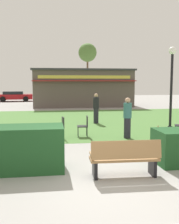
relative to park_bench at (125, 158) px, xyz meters
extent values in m
plane|color=#999691|center=(-0.49, -0.41, -0.48)|extent=(80.00, 80.00, 0.00)
cube|color=#4C7A38|center=(-0.49, 9.79, -0.48)|extent=(36.00, 12.00, 0.01)
cube|color=#9E7547|center=(0.00, 0.07, -0.03)|extent=(1.71, 0.54, 0.06)
cube|color=#9E7547|center=(0.00, -0.15, 0.25)|extent=(1.70, 0.18, 0.44)
cube|color=black|center=(-0.73, 0.09, -0.26)|extent=(0.09, 0.44, 0.45)
cube|color=black|center=(0.73, 0.04, -0.26)|extent=(0.09, 0.44, 0.45)
cube|color=#9E7547|center=(-0.81, 0.09, 0.09)|extent=(0.07, 0.44, 0.06)
cube|color=#9E7547|center=(0.81, 0.04, 0.09)|extent=(0.07, 0.44, 0.06)
cube|color=#1E4C23|center=(-2.67, 0.91, 0.11)|extent=(2.44, 1.10, 1.18)
cone|color=tan|center=(1.42, 1.41, 0.05)|extent=(0.78, 0.78, 1.05)
cone|color=tan|center=(-1.79, 1.24, 0.04)|extent=(0.69, 0.69, 1.04)
cylinder|color=black|center=(3.95, 5.97, -0.38)|extent=(0.22, 0.22, 0.20)
cylinder|color=black|center=(3.95, 5.97, 1.34)|extent=(0.12, 0.12, 3.64)
sphere|color=white|center=(3.95, 5.97, 3.32)|extent=(0.36, 0.36, 0.36)
cube|color=#594C47|center=(1.31, 19.85, 1.21)|extent=(9.20, 4.37, 3.37)
cube|color=#333338|center=(1.31, 19.85, 2.97)|extent=(9.50, 4.67, 0.16)
cube|color=maroon|center=(1.31, 17.48, 1.95)|extent=(9.30, 0.36, 0.08)
cube|color=#D8CC4C|center=(1.31, 17.64, 2.28)|extent=(8.28, 0.04, 0.28)
cylinder|color=black|center=(3.70, 4.90, -0.26)|extent=(0.03, 0.03, 0.45)
cylinder|color=black|center=(3.55, 4.55, -0.26)|extent=(0.03, 0.03, 0.45)
cube|color=black|center=(-0.44, 5.04, -0.03)|extent=(0.47, 0.47, 0.04)
cube|color=black|center=(-0.24, 5.02, 0.19)|extent=(0.07, 0.44, 0.44)
cylinder|color=black|center=(-0.62, 5.24, -0.26)|extent=(0.03, 0.03, 0.45)
cylinder|color=black|center=(-0.64, 4.86, -0.26)|extent=(0.03, 0.03, 0.45)
cylinder|color=black|center=(-0.24, 5.21, -0.26)|extent=(0.03, 0.03, 0.45)
cylinder|color=black|center=(-0.27, 4.83, -0.26)|extent=(0.03, 0.03, 0.45)
cube|color=black|center=(-1.47, 4.81, -0.03)|extent=(0.49, 0.49, 0.04)
cube|color=black|center=(-1.27, 4.83, 0.19)|extent=(0.09, 0.44, 0.44)
cylinder|color=black|center=(-1.68, 4.98, -0.26)|extent=(0.03, 0.03, 0.45)
cylinder|color=black|center=(-1.64, 4.60, -0.26)|extent=(0.03, 0.03, 0.45)
cylinder|color=black|center=(-1.31, 5.02, -0.26)|extent=(0.03, 0.03, 0.45)
cylinder|color=black|center=(-1.26, 4.64, -0.26)|extent=(0.03, 0.03, 0.45)
cylinder|color=#23232D|center=(0.77, 8.64, -0.06)|extent=(0.28, 0.28, 0.85)
cylinder|color=black|center=(0.77, 8.64, 0.68)|extent=(0.34, 0.34, 0.62)
sphere|color=tan|center=(0.77, 8.64, 1.10)|extent=(0.22, 0.22, 0.22)
cylinder|color=#23232D|center=(1.37, 4.47, -0.06)|extent=(0.28, 0.28, 0.85)
cylinder|color=#336B66|center=(1.37, 4.47, 0.68)|extent=(0.34, 0.34, 0.62)
sphere|color=tan|center=(1.37, 4.47, 1.10)|extent=(0.22, 0.22, 0.22)
cube|color=maroon|center=(-6.03, 27.12, 0.07)|extent=(4.33, 2.13, 0.60)
cube|color=black|center=(-6.18, 27.11, 0.50)|extent=(2.43, 1.76, 0.44)
cylinder|color=black|center=(-4.81, 28.14, -0.16)|extent=(0.66, 0.27, 0.64)
cylinder|color=black|center=(-4.66, 26.31, -0.16)|extent=(0.66, 0.27, 0.64)
cylinder|color=black|center=(-7.41, 27.93, -0.16)|extent=(0.66, 0.27, 0.64)
cylinder|color=black|center=(-7.26, 26.10, -0.16)|extent=(0.66, 0.27, 0.64)
cylinder|color=brown|center=(3.96, 35.10, 2.36)|extent=(0.28, 0.28, 5.68)
sphere|color=#4C7233|center=(3.96, 35.10, 6.30)|extent=(2.80, 2.80, 2.80)
camera|label=1|loc=(-1.78, -6.20, 1.85)|focal=43.08mm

